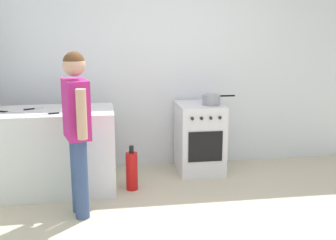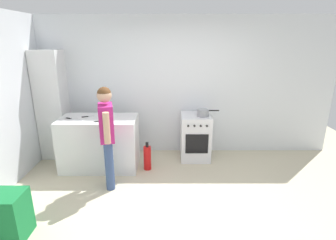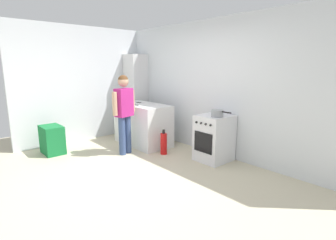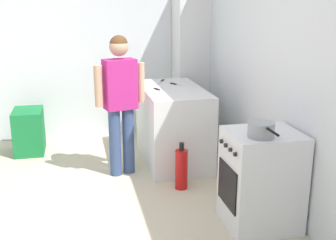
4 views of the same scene
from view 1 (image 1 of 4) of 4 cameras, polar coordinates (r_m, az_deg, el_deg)
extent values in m
plane|color=beige|center=(3.82, 4.43, -15.01)|extent=(8.00, 8.00, 0.00)
cube|color=silver|center=(5.32, -0.17, 7.60)|extent=(6.00, 0.10, 2.60)
cube|color=silver|center=(4.71, -15.21, -4.08)|extent=(1.30, 0.70, 0.90)
cube|color=silver|center=(5.18, 4.29, -2.41)|extent=(0.54, 0.60, 0.85)
cube|color=black|center=(4.90, 5.10, -3.62)|extent=(0.40, 0.01, 0.36)
cylinder|color=black|center=(4.95, 3.32, 1.87)|extent=(0.17, 0.17, 0.01)
cylinder|color=black|center=(5.00, 6.03, 1.95)|extent=(0.17, 0.17, 0.01)
cylinder|color=black|center=(5.18, 2.76, 2.37)|extent=(0.17, 0.17, 0.01)
cylinder|color=black|center=(5.23, 5.36, 2.44)|extent=(0.17, 0.17, 0.01)
cylinder|color=black|center=(4.77, 3.32, 0.17)|extent=(0.04, 0.02, 0.04)
cylinder|color=black|center=(4.80, 4.58, 0.22)|extent=(0.04, 0.02, 0.04)
cylinder|color=black|center=(4.82, 5.82, 0.26)|extent=(0.04, 0.02, 0.04)
cylinder|color=black|center=(4.85, 7.05, 0.30)|extent=(0.04, 0.02, 0.04)
cylinder|color=gray|center=(5.02, 5.89, 2.75)|extent=(0.21, 0.21, 0.12)
cylinder|color=black|center=(5.07, 8.05, 3.27)|extent=(0.18, 0.02, 0.02)
cube|color=silver|center=(4.38, -17.35, 0.64)|extent=(0.22, 0.09, 0.01)
cube|color=black|center=(4.41, -15.23, 0.88)|extent=(0.11, 0.05, 0.01)
cube|color=silver|center=(4.73, -17.08, 1.52)|extent=(0.10, 0.06, 0.01)
cube|color=black|center=(4.70, -18.30, 1.41)|extent=(0.11, 0.07, 0.01)
cube|color=silver|center=(4.56, -19.75, 0.93)|extent=(0.23, 0.14, 0.01)
cube|color=black|center=(4.67, -21.49, 1.08)|extent=(0.11, 0.07, 0.01)
cylinder|color=#384C7A|center=(4.02, -11.68, -7.90)|extent=(0.13, 0.13, 0.76)
cylinder|color=#384C7A|center=(4.16, -12.12, -7.16)|extent=(0.13, 0.13, 0.76)
cube|color=#B7267A|center=(3.92, -12.34, 1.44)|extent=(0.28, 0.38, 0.54)
cylinder|color=tan|center=(3.68, -11.63, 0.76)|extent=(0.09, 0.09, 0.44)
cylinder|color=tan|center=(4.15, -12.97, 2.03)|extent=(0.09, 0.09, 0.44)
sphere|color=tan|center=(3.86, -12.63, 7.31)|extent=(0.21, 0.21, 0.21)
sphere|color=brown|center=(3.86, -12.64, 7.61)|extent=(0.20, 0.20, 0.20)
cylinder|color=red|center=(4.67, -4.92, -6.92)|extent=(0.13, 0.13, 0.42)
cylinder|color=black|center=(4.59, -4.98, -3.98)|extent=(0.05, 0.05, 0.08)
camera|label=2|loc=(0.80, 66.55, 36.34)|focal=28.00mm
camera|label=3|loc=(4.26, 65.26, 4.66)|focal=28.00mm
camera|label=4|loc=(5.40, 43.34, 10.57)|focal=45.00mm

